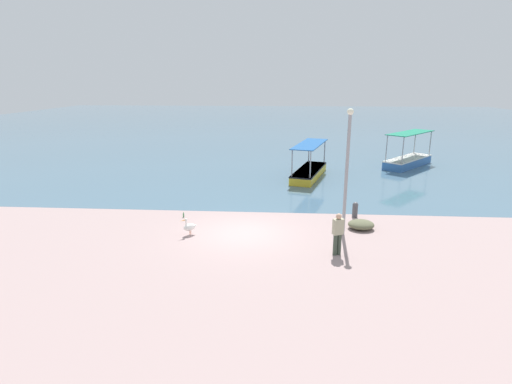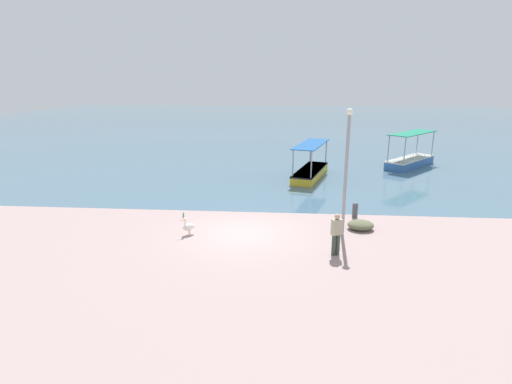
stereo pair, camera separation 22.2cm
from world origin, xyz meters
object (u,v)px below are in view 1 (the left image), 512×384
Objects in this scene: mooring_bollard at (355,209)px; glass_bottle at (184,215)px; fishing_boat_far_right at (309,170)px; fisherman_standing at (338,233)px; pelican at (189,227)px; net_pile at (361,225)px; lamp_post at (347,166)px; fishing_boat_far_left at (408,160)px.

glass_bottle is (-8.50, -0.61, -0.31)m from mooring_bollard.
fishing_boat_far_right is 13.03m from fisherman_standing.
fishing_boat_far_right is 7.34× the size of pelican.
pelican is 7.78m from net_pile.
pelican is 1.03× the size of mooring_bollard.
fishing_boat_far_right reaches higher than glass_bottle.
pelican is 8.20m from mooring_bollard.
lamp_post is 3.72m from mooring_bollard.
pelican is at bearing -117.43° from fishing_boat_far_right.
fishing_boat_far_left reaches higher than glass_bottle.
mooring_bollard is (0.92, 2.40, -2.68)m from lamp_post.
fisherman_standing is 1.42× the size of net_pile.
fishing_boat_far_right is at bearing 62.57° from pelican.
net_pile is 4.41× the size of glass_bottle.
lamp_post is at bearing -85.53° from fishing_boat_far_right.
glass_bottle is at bearing 173.04° from net_pile.
net_pile is at bearing 63.31° from fisherman_standing.
fisherman_standing is (-0.54, -2.15, -2.19)m from lamp_post.
mooring_bollard is 8.53m from glass_bottle.
lamp_post is 3.12m from net_pile.
pelican is at bearing -69.96° from glass_bottle.
fishing_boat_far_left is at bearing 28.05° from fishing_boat_far_right.
mooring_bollard is at bearing 20.73° from pelican.
pelican is at bearing -175.77° from lamp_post.
fisherman_standing is 6.26× the size of glass_bottle.
lamp_post reaches higher than fisherman_standing.
lamp_post is at bearing -140.75° from net_pile.
net_pile is (0.00, -1.65, -0.21)m from mooring_bollard.
lamp_post is 7.05× the size of mooring_bollard.
lamp_post is 3.12m from fisherman_standing.
fishing_boat_far_right is 3.47× the size of fisherman_standing.
glass_bottle is at bearing -175.90° from mooring_bollard.
fishing_boat_far_right is at bearing 99.94° from net_pile.
mooring_bollard is at bearing 4.10° from glass_bottle.
fisherman_standing reaches higher than glass_bottle.
fishing_boat_far_right is 4.93× the size of net_pile.
lamp_post is 4.60× the size of net_pile.
mooring_bollard is 0.65× the size of net_pile.
net_pile is at bearing -113.51° from fishing_boat_far_left.
mooring_bollard is (1.77, -8.46, -0.06)m from fishing_boat_far_right.
pelican is 0.15× the size of lamp_post.
fishing_boat_far_left is at bearing 66.49° from net_pile.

